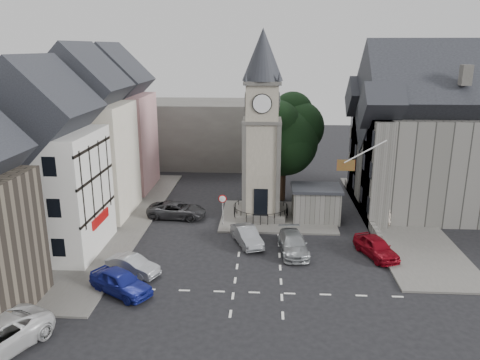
# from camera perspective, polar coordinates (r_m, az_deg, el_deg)

# --- Properties ---
(ground) EXTENTS (120.00, 120.00, 0.00)m
(ground) POSITION_cam_1_polar(r_m,az_deg,el_deg) (34.87, 2.35, -9.11)
(ground) COLOR black
(ground) RESTS_ON ground
(pavement_west) EXTENTS (6.00, 30.00, 0.14)m
(pavement_west) POSITION_cam_1_polar(r_m,az_deg,el_deg) (42.37, -14.71, -4.88)
(pavement_west) COLOR #595651
(pavement_west) RESTS_ON ground
(pavement_east) EXTENTS (6.00, 26.00, 0.14)m
(pavement_east) POSITION_cam_1_polar(r_m,az_deg,el_deg) (43.78, 18.50, -4.51)
(pavement_east) COLOR #595651
(pavement_east) RESTS_ON ground
(central_island) EXTENTS (10.00, 8.00, 0.16)m
(central_island) POSITION_cam_1_polar(r_m,az_deg,el_deg) (42.23, 4.59, -4.44)
(central_island) COLOR #595651
(central_island) RESTS_ON ground
(road_markings) EXTENTS (20.00, 8.00, 0.01)m
(road_markings) POSITION_cam_1_polar(r_m,az_deg,el_deg) (29.97, 2.15, -13.55)
(road_markings) COLOR silver
(road_markings) RESTS_ON ground
(clock_tower) EXTENTS (4.86, 4.86, 16.25)m
(clock_tower) POSITION_cam_1_polar(r_m,az_deg,el_deg) (40.13, 2.69, 6.41)
(clock_tower) COLOR #4C4944
(clock_tower) RESTS_ON ground
(stone_shelter) EXTENTS (4.30, 3.30, 3.08)m
(stone_shelter) POSITION_cam_1_polar(r_m,az_deg,el_deg) (41.49, 9.21, -2.83)
(stone_shelter) COLOR #5E5C56
(stone_shelter) RESTS_ON ground
(town_tree) EXTENTS (7.20, 7.20, 10.80)m
(town_tree) POSITION_cam_1_polar(r_m,az_deg,el_deg) (45.29, 5.30, 5.99)
(town_tree) COLOR black
(town_tree) RESTS_ON ground
(warning_sign_post) EXTENTS (0.70, 0.19, 2.85)m
(warning_sign_post) POSITION_cam_1_polar(r_m,az_deg,el_deg) (39.31, -2.15, -2.96)
(warning_sign_post) COLOR black
(warning_sign_post) RESTS_ON ground
(terrace_pink) EXTENTS (8.10, 7.60, 12.80)m
(terrace_pink) POSITION_cam_1_polar(r_m,az_deg,el_deg) (50.84, -15.07, 6.15)
(terrace_pink) COLOR #CA8B90
(terrace_pink) RESTS_ON ground
(terrace_cream) EXTENTS (8.10, 7.60, 12.80)m
(terrace_cream) POSITION_cam_1_polar(r_m,az_deg,el_deg) (43.44, -18.30, 4.29)
(terrace_cream) COLOR beige
(terrace_cream) RESTS_ON ground
(terrace_tudor) EXTENTS (8.10, 7.60, 12.00)m
(terrace_tudor) POSITION_cam_1_polar(r_m,az_deg,el_deg) (36.39, -22.74, 1.06)
(terrace_tudor) COLOR silver
(terrace_tudor) RESTS_ON ground
(backdrop_west) EXTENTS (20.00, 10.00, 8.00)m
(backdrop_west) POSITION_cam_1_polar(r_m,az_deg,el_deg) (61.81, -8.37, 5.76)
(backdrop_west) COLOR #4C4944
(backdrop_west) RESTS_ON ground
(east_building) EXTENTS (14.40, 11.40, 12.60)m
(east_building) POSITION_cam_1_polar(r_m,az_deg,el_deg) (46.00, 22.57, 4.08)
(east_building) COLOR #5E5C56
(east_building) RESTS_ON ground
(east_boundary_wall) EXTENTS (0.40, 16.00, 0.90)m
(east_boundary_wall) POSITION_cam_1_polar(r_m,az_deg,el_deg) (44.85, 14.45, -3.18)
(east_boundary_wall) COLOR #5E5C56
(east_boundary_wall) RESTS_ON ground
(flagpole) EXTENTS (3.68, 0.10, 2.74)m
(flagpole) POSITION_cam_1_polar(r_m,az_deg,el_deg) (37.20, 15.03, 3.36)
(flagpole) COLOR white
(flagpole) RESTS_ON ground
(car_west_blue) EXTENTS (4.71, 3.88, 1.51)m
(car_west_blue) POSITION_cam_1_polar(r_m,az_deg,el_deg) (30.49, -14.35, -11.93)
(car_west_blue) COLOR navy
(car_west_blue) RESTS_ON ground
(car_west_silver) EXTENTS (4.05, 2.78, 1.27)m
(car_west_silver) POSITION_cam_1_polar(r_m,az_deg,el_deg) (32.67, -12.95, -10.11)
(car_west_silver) COLOR #A6A9AE
(car_west_silver) RESTS_ON ground
(car_west_grey) EXTENTS (5.33, 2.71, 1.44)m
(car_west_grey) POSITION_cam_1_polar(r_m,az_deg,el_deg) (42.16, -7.72, -3.65)
(car_west_grey) COLOR #303032
(car_west_grey) RESTS_ON ground
(car_island_silver) EXTENTS (2.90, 4.42, 1.38)m
(car_island_silver) POSITION_cam_1_polar(r_m,az_deg,el_deg) (36.35, 0.83, -6.83)
(car_island_silver) COLOR gray
(car_island_silver) RESTS_ON ground
(car_island_east) EXTENTS (2.39, 4.95, 1.39)m
(car_island_east) POSITION_cam_1_polar(r_m,az_deg,el_deg) (35.18, 6.49, -7.72)
(car_island_east) COLOR #93979A
(car_island_east) RESTS_ON ground
(car_east_red) EXTENTS (3.08, 4.61, 1.46)m
(car_east_red) POSITION_cam_1_polar(r_m,az_deg,el_deg) (35.74, 16.25, -7.84)
(car_east_red) COLOR maroon
(car_east_red) RESTS_ON ground
(pedestrian) EXTENTS (0.64, 0.43, 1.71)m
(pedestrian) POSITION_cam_1_polar(r_m,az_deg,el_deg) (41.23, 17.54, -4.53)
(pedestrian) COLOR #B8A898
(pedestrian) RESTS_ON ground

